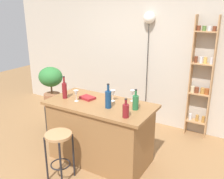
# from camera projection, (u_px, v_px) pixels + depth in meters

# --- Properties ---
(ground) EXTENTS (12.00, 12.00, 0.00)m
(ground) POSITION_uv_depth(u_px,v_px,m) (89.00, 169.00, 3.52)
(ground) COLOR olive
(back_wall) EXTENTS (6.40, 0.10, 2.80)m
(back_wall) POSITION_uv_depth(u_px,v_px,m) (147.00, 51.00, 4.68)
(back_wall) COLOR #BCB2A3
(back_wall) RESTS_ON ground
(kitchen_counter) EXTENTS (1.53, 0.77, 0.90)m
(kitchen_counter) POSITION_uv_depth(u_px,v_px,m) (100.00, 132.00, 3.62)
(kitchen_counter) COLOR olive
(kitchen_counter) RESTS_ON ground
(bar_stool) EXTENTS (0.34, 0.34, 0.66)m
(bar_stool) POSITION_uv_depth(u_px,v_px,m) (59.00, 145.00, 3.18)
(bar_stool) COLOR black
(bar_stool) RESTS_ON ground
(spice_shelf) EXTENTS (0.36, 0.17, 2.08)m
(spice_shelf) POSITION_uv_depth(u_px,v_px,m) (201.00, 78.00, 4.15)
(spice_shelf) COLOR tan
(spice_shelf) RESTS_ON ground
(plant_stool) EXTENTS (0.31, 0.31, 0.48)m
(plant_stool) POSITION_uv_depth(u_px,v_px,m) (54.00, 118.00, 4.56)
(plant_stool) COLOR #2D2823
(plant_stool) RESTS_ON ground
(potted_plant) EXTENTS (0.43, 0.39, 0.73)m
(potted_plant) POSITION_uv_depth(u_px,v_px,m) (51.00, 83.00, 4.35)
(potted_plant) COLOR #935B3D
(potted_plant) RESTS_ON plant_stool
(bottle_vinegar) EXTENTS (0.07, 0.07, 0.33)m
(bottle_vinegar) POSITION_uv_depth(u_px,v_px,m) (65.00, 90.00, 3.64)
(bottle_vinegar) COLOR maroon
(bottle_vinegar) RESTS_ON kitchen_counter
(bottle_soda_blue) EXTENTS (0.08, 0.08, 0.34)m
(bottle_soda_blue) POSITION_uv_depth(u_px,v_px,m) (108.00, 99.00, 3.28)
(bottle_soda_blue) COLOR navy
(bottle_soda_blue) RESTS_ON kitchen_counter
(bottle_spirits_clear) EXTENTS (0.08, 0.08, 0.28)m
(bottle_spirits_clear) POSITION_uv_depth(u_px,v_px,m) (136.00, 102.00, 3.24)
(bottle_spirits_clear) COLOR #236638
(bottle_spirits_clear) RESTS_ON kitchen_counter
(bottle_wine_red) EXTENTS (0.08, 0.08, 0.24)m
(bottle_wine_red) POSITION_uv_depth(u_px,v_px,m) (126.00, 110.00, 3.01)
(bottle_wine_red) COLOR maroon
(bottle_wine_red) RESTS_ON kitchen_counter
(wine_glass_left) EXTENTS (0.07, 0.07, 0.16)m
(wine_glass_left) POSITION_uv_depth(u_px,v_px,m) (76.00, 93.00, 3.52)
(wine_glass_left) COLOR silver
(wine_glass_left) RESTS_ON kitchen_counter
(wine_glass_center) EXTENTS (0.07, 0.07, 0.16)m
(wine_glass_center) POSITION_uv_depth(u_px,v_px,m) (113.00, 93.00, 3.53)
(wine_glass_center) COLOR silver
(wine_glass_center) RESTS_ON kitchen_counter
(wine_glass_right) EXTENTS (0.07, 0.07, 0.16)m
(wine_glass_right) POSITION_uv_depth(u_px,v_px,m) (133.00, 93.00, 3.52)
(wine_glass_right) COLOR silver
(wine_glass_right) RESTS_ON kitchen_counter
(cookbook) EXTENTS (0.24, 0.19, 0.03)m
(cookbook) POSITION_uv_depth(u_px,v_px,m) (87.00, 98.00, 3.64)
(cookbook) COLOR maroon
(cookbook) RESTS_ON kitchen_counter
(pendant_globe_light) EXTENTS (0.21, 0.21, 2.12)m
(pendant_globe_light) POSITION_uv_depth(u_px,v_px,m) (149.00, 19.00, 4.38)
(pendant_globe_light) COLOR black
(pendant_globe_light) RESTS_ON ground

